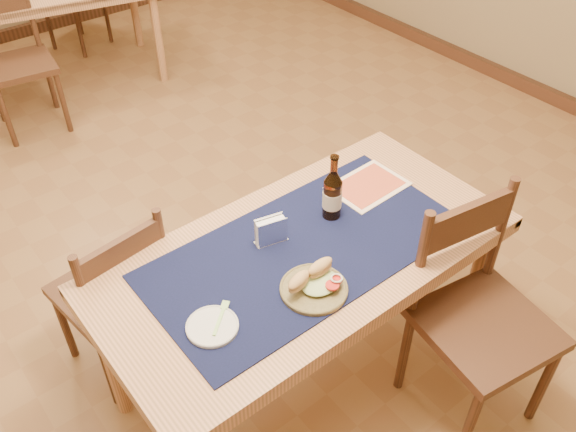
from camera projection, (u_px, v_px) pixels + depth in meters
room at (174, 14)px, 2.33m from camera, size 6.04×7.04×2.84m
main_table at (304, 265)px, 2.34m from camera, size 1.60×0.80×0.75m
placemat at (305, 249)px, 2.28m from camera, size 1.20×0.60×0.01m
baseboard at (205, 263)px, 3.21m from camera, size 6.00×7.00×0.10m
chair_main_far at (115, 292)px, 2.51m from camera, size 0.45×0.45×0.88m
chair_main_near at (479, 315)px, 2.34m from camera, size 0.53×0.53×1.00m
chair_back_near at (17, 60)px, 4.03m from camera, size 0.49×0.49×0.94m
sandwich_plate at (315, 284)px, 2.11m from camera, size 0.24×0.24×0.09m
side_plate at (212, 326)px, 1.99m from camera, size 0.17×0.17×0.01m
fork at (221, 315)px, 2.02m from camera, size 0.13×0.11×0.00m
beer_bottle at (332, 194)px, 2.36m from camera, size 0.08×0.08×0.28m
napkin_holder at (271, 231)px, 2.28m from camera, size 0.13×0.07×0.11m
menu_card at (368, 186)px, 2.56m from camera, size 0.32×0.24×0.01m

